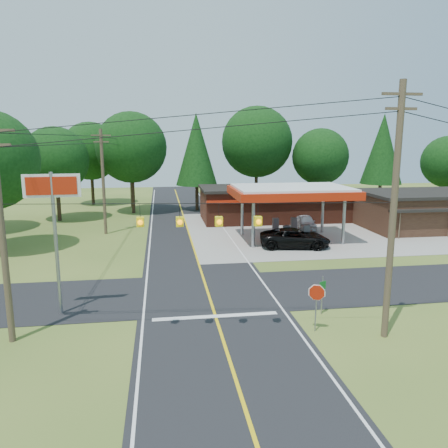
{
  "coord_description": "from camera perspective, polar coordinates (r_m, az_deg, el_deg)",
  "views": [
    {
      "loc": [
        -2.65,
        -24.69,
        9.03
      ],
      "look_at": [
        2.0,
        7.0,
        2.8
      ],
      "focal_mm": 35.0,
      "sensor_mm": 36.0,
      "label": 1
    }
  ],
  "objects": [
    {
      "name": "overhead_beacons",
      "position": [
        18.97,
        -3.27,
        2.44
      ],
      "size": [
        17.04,
        2.04,
        1.03
      ],
      "color": "black",
      "rests_on": "ground"
    },
    {
      "name": "convenience_store",
      "position": [
        49.83,
        6.45,
        2.73
      ],
      "size": [
        16.4,
        7.55,
        3.8
      ],
      "color": "#552518",
      "rests_on": "ground"
    },
    {
      "name": "suv_car",
      "position": [
        37.35,
        9.24,
        -1.84
      ],
      "size": [
        6.82,
        6.82,
        1.63
      ],
      "primitive_type": "imported",
      "rotation": [
        0.0,
        0.0,
        1.39
      ],
      "color": "black",
      "rests_on": "ground"
    },
    {
      "name": "lane_center_yellow",
      "position": [
        26.41,
        -2.11,
        -8.93
      ],
      "size": [
        0.15,
        110.0,
        0.0
      ],
      "primitive_type": "cube",
      "color": "yellow",
      "rests_on": "main_highway"
    },
    {
      "name": "octagonal_stop_sign",
      "position": [
        21.28,
        11.99,
        -9.24
      ],
      "size": [
        0.76,
        0.38,
        2.36
      ],
      "color": "gray",
      "rests_on": "ground"
    },
    {
      "name": "main_highway",
      "position": [
        26.42,
        -2.11,
        -8.97
      ],
      "size": [
        8.0,
        120.0,
        0.02
      ],
      "primitive_type": "cube",
      "color": "black",
      "rests_on": "ground"
    },
    {
      "name": "gas_canopy",
      "position": [
        39.73,
        8.79,
        3.99
      ],
      "size": [
        10.6,
        7.4,
        4.88
      ],
      "color": "gray",
      "rests_on": "ground"
    },
    {
      "name": "treeline_backdrop",
      "position": [
        48.84,
        -4.32,
        9.17
      ],
      "size": [
        70.27,
        51.59,
        13.3
      ],
      "color": "#332316",
      "rests_on": "ground"
    },
    {
      "name": "route_sign_post",
      "position": [
        23.52,
        12.71,
        -8.65
      ],
      "size": [
        0.4,
        0.2,
        2.07
      ],
      "color": "gray",
      "rests_on": "ground"
    },
    {
      "name": "utility_pole_north",
      "position": [
        59.96,
        -12.09,
        6.68
      ],
      "size": [
        0.3,
        0.3,
        9.5
      ],
      "color": "#473828",
      "rests_on": "ground"
    },
    {
      "name": "big_stop_sign",
      "position": [
        23.55,
        -21.39,
        1.87
      ],
      "size": [
        2.77,
        0.25,
        7.44
      ],
      "color": "gray",
      "rests_on": "ground"
    },
    {
      "name": "utility_pole_near_left",
      "position": [
        21.19,
        -27.04,
        -0.62
      ],
      "size": [
        1.8,
        0.3,
        10.0
      ],
      "color": "#473828",
      "rests_on": "ground"
    },
    {
      "name": "utility_pole_near_right",
      "position": [
        20.62,
        21.26,
        1.69
      ],
      "size": [
        1.8,
        0.3,
        11.5
      ],
      "color": "#473828",
      "rests_on": "ground"
    },
    {
      "name": "sedan_car",
      "position": [
        45.36,
        10.65,
        0.23
      ],
      "size": [
        4.55,
        4.55,
        1.39
      ],
      "primitive_type": "imported",
      "rotation": [
        0.0,
        0.0,
        -0.13
      ],
      "color": "silver",
      "rests_on": "ground"
    },
    {
      "name": "ground",
      "position": [
        26.42,
        -2.11,
        -8.99
      ],
      "size": [
        120.0,
        120.0,
        0.0
      ],
      "primitive_type": "plane",
      "color": "#456022",
      "rests_on": "ground"
    },
    {
      "name": "cross_road",
      "position": [
        26.42,
        -2.11,
        -8.96
      ],
      "size": [
        70.0,
        7.0,
        0.02
      ],
      "primitive_type": "cube",
      "color": "black",
      "rests_on": "ground"
    },
    {
      "name": "utility_pole_far_left",
      "position": [
        43.19,
        -15.5,
        5.53
      ],
      "size": [
        1.8,
        0.3,
        10.0
      ],
      "color": "#473828",
      "rests_on": "ground"
    }
  ]
}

